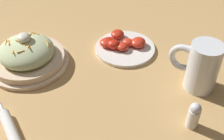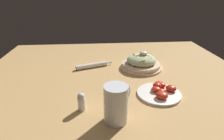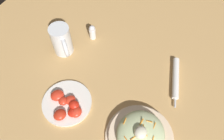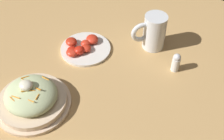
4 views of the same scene
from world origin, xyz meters
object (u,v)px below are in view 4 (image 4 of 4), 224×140
salt_shaker (176,62)px  beer_mug (153,34)px  tomato_plate (83,48)px  salad_plate (32,98)px

salt_shaker → beer_mug: bearing=151.0°
beer_mug → salt_shaker: (0.12, -0.07, -0.02)m
salt_shaker → tomato_plate: bearing=-164.9°
salad_plate → tomato_plate: bearing=93.8°
salad_plate → salt_shaker: salad_plate is taller
beer_mug → tomato_plate: bearing=-142.6°
beer_mug → salt_shaker: 0.14m
salad_plate → beer_mug: 0.49m
salad_plate → beer_mug: size_ratio=1.74×
beer_mug → salt_shaker: beer_mug is taller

